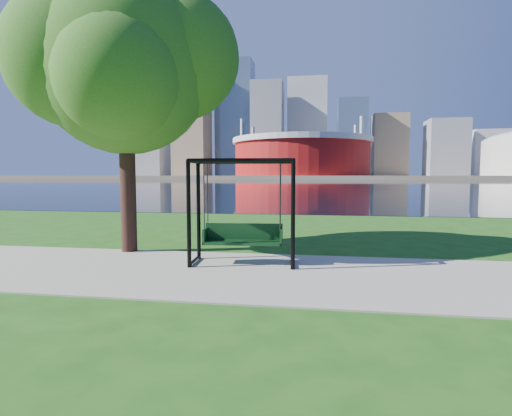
# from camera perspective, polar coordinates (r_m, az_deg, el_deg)

# --- Properties ---
(ground) EXTENTS (900.00, 900.00, 0.00)m
(ground) POSITION_cam_1_polar(r_m,az_deg,el_deg) (8.72, 1.66, -8.70)
(ground) COLOR #1E5114
(ground) RESTS_ON ground
(path) EXTENTS (120.00, 4.00, 0.03)m
(path) POSITION_cam_1_polar(r_m,az_deg,el_deg) (8.23, 1.21, -9.39)
(path) COLOR #9E937F
(path) RESTS_ON ground
(river) EXTENTS (900.00, 180.00, 0.02)m
(river) POSITION_cam_1_polar(r_m,az_deg,el_deg) (110.43, 8.56, 3.56)
(river) COLOR black
(river) RESTS_ON ground
(far_bank) EXTENTS (900.00, 228.00, 2.00)m
(far_bank) POSITION_cam_1_polar(r_m,az_deg,el_deg) (314.41, 8.94, 4.41)
(far_bank) COLOR #937F60
(far_bank) RESTS_ON ground
(stadium) EXTENTS (83.00, 83.00, 32.00)m
(stadium) POSITION_cam_1_polar(r_m,az_deg,el_deg) (243.97, 6.55, 7.49)
(stadium) COLOR maroon
(stadium) RESTS_ON far_bank
(skyline) EXTENTS (392.00, 66.00, 96.50)m
(skyline) POSITION_cam_1_polar(r_m,az_deg,el_deg) (329.59, 8.27, 10.51)
(skyline) COLOR gray
(skyline) RESTS_ON far_bank
(swing) EXTENTS (2.39, 1.17, 2.38)m
(swing) POSITION_cam_1_polar(r_m,az_deg,el_deg) (8.95, -1.87, -0.89)
(swing) COLOR black
(swing) RESTS_ON ground
(park_tree) EXTENTS (5.66, 5.11, 7.03)m
(park_tree) POSITION_cam_1_polar(r_m,az_deg,el_deg) (11.37, -18.34, 19.05)
(park_tree) COLOR black
(park_tree) RESTS_ON ground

